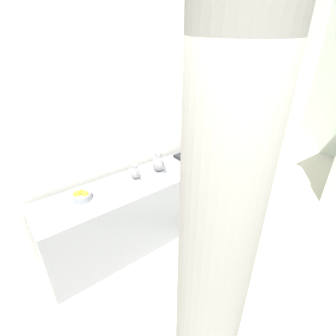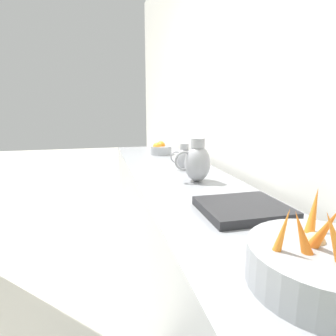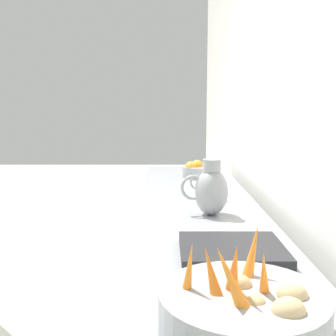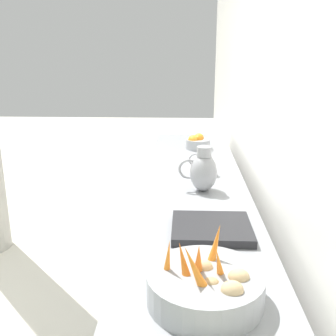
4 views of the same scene
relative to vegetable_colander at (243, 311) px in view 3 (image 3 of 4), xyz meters
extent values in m
cube|color=white|center=(-0.40, -0.65, 0.56)|extent=(0.10, 8.01, 3.00)
cube|color=gray|center=(0.01, -1.15, -0.50)|extent=(0.61, 2.78, 0.88)
cylinder|color=gray|center=(0.00, 0.00, -0.01)|extent=(0.36, 0.36, 0.10)
torus|color=gray|center=(0.00, 0.00, -0.05)|extent=(0.21, 0.21, 0.01)
cone|color=orange|center=(0.02, 0.01, 0.09)|extent=(0.04, 0.11, 0.16)
cone|color=orange|center=(0.07, 0.00, 0.08)|extent=(0.07, 0.07, 0.13)
cone|color=orange|center=(0.04, 0.06, 0.09)|extent=(0.10, 0.04, 0.16)
cone|color=orange|center=(0.12, -0.01, 0.08)|extent=(0.04, 0.06, 0.14)
cone|color=orange|center=(-0.03, -0.09, 0.09)|extent=(0.07, 0.06, 0.15)
cone|color=orange|center=(-0.04, 0.02, 0.09)|extent=(0.05, 0.10, 0.14)
ellipsoid|color=tan|center=(0.00, -0.04, 0.04)|extent=(0.06, 0.05, 0.05)
ellipsoid|color=tan|center=(-0.07, 0.09, 0.05)|extent=(0.07, 0.06, 0.05)
ellipsoid|color=tan|center=(-0.10, 0.02, 0.05)|extent=(0.07, 0.06, 0.05)
ellipsoid|color=tan|center=(-0.01, 0.04, 0.04)|extent=(0.05, 0.04, 0.04)
cylinder|color=#9EA0A5|center=(-0.04, -2.00, -0.02)|extent=(0.19, 0.19, 0.08)
sphere|color=orange|center=(-0.04, -1.99, 0.02)|extent=(0.08, 0.08, 0.08)
sphere|color=orange|center=(-0.05, -2.04, 0.02)|extent=(0.08, 0.08, 0.08)
sphere|color=orange|center=(0.00, -1.97, 0.02)|extent=(0.08, 0.08, 0.08)
ellipsoid|color=#939399|center=(-0.04, -1.01, 0.05)|extent=(0.15, 0.15, 0.21)
cylinder|color=#939399|center=(-0.04, -1.01, 0.17)|extent=(0.08, 0.08, 0.06)
torus|color=#939399|center=(0.04, -1.01, 0.07)|extent=(0.11, 0.01, 0.11)
ellipsoid|color=#939399|center=(-0.06, -1.34, 0.02)|extent=(0.11, 0.11, 0.15)
cylinder|color=#939399|center=(-0.06, -1.34, 0.11)|extent=(0.06, 0.06, 0.04)
torus|color=#939399|center=(0.00, -1.34, 0.03)|extent=(0.08, 0.01, 0.08)
cube|color=#232326|center=(-0.05, -0.49, -0.04)|extent=(0.34, 0.30, 0.04)
camera|label=1|loc=(2.31, -2.65, 1.61)|focal=28.43mm
camera|label=2|loc=(0.51, 0.51, 0.37)|focal=30.33mm
camera|label=3|loc=(0.16, 0.85, 0.44)|focal=45.26mm
camera|label=4|loc=(0.07, 1.06, 0.70)|focal=41.97mm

